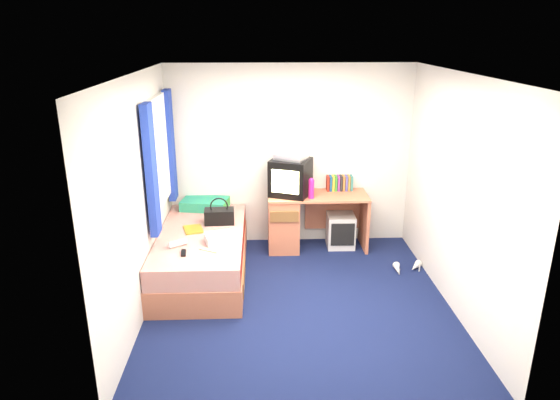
{
  "coord_description": "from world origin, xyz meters",
  "views": [
    {
      "loc": [
        -0.39,
        -4.73,
        2.79
      ],
      "look_at": [
        -0.17,
        0.7,
        0.93
      ],
      "focal_mm": 32.0,
      "sensor_mm": 36.0,
      "label": 1
    }
  ],
  "objects_px": {
    "vcr": "(291,156)",
    "picture_frame": "(349,184)",
    "towel": "(219,238)",
    "white_heels": "(406,268)",
    "storage_cube": "(340,230)",
    "pink_water_bottle": "(311,189)",
    "handbag": "(219,216)",
    "colour_swatch_fan": "(209,250)",
    "magazine": "(193,229)",
    "water_bottle": "(178,243)",
    "crt_tv": "(291,177)",
    "bed": "(202,254)",
    "aerosol_can": "(307,188)",
    "remote_control": "(183,253)",
    "desk": "(296,219)",
    "pillow": "(205,204)"
  },
  "relations": [
    {
      "from": "storage_cube",
      "to": "pink_water_bottle",
      "type": "distance_m",
      "value": 0.79
    },
    {
      "from": "crt_tv",
      "to": "picture_frame",
      "type": "height_order",
      "value": "crt_tv"
    },
    {
      "from": "pink_water_bottle",
      "to": "colour_swatch_fan",
      "type": "height_order",
      "value": "pink_water_bottle"
    },
    {
      "from": "towel",
      "to": "water_bottle",
      "type": "height_order",
      "value": "towel"
    },
    {
      "from": "vcr",
      "to": "handbag",
      "type": "xyz_separation_m",
      "value": [
        -0.9,
        -0.45,
        -0.62
      ]
    },
    {
      "from": "bed",
      "to": "white_heels",
      "type": "height_order",
      "value": "bed"
    },
    {
      "from": "crt_tv",
      "to": "pink_water_bottle",
      "type": "relative_size",
      "value": 2.55
    },
    {
      "from": "handbag",
      "to": "remote_control",
      "type": "relative_size",
      "value": 2.3
    },
    {
      "from": "pink_water_bottle",
      "to": "handbag",
      "type": "bearing_deg",
      "value": -165.7
    },
    {
      "from": "white_heels",
      "to": "towel",
      "type": "bearing_deg",
      "value": -172.8
    },
    {
      "from": "remote_control",
      "to": "white_heels",
      "type": "height_order",
      "value": "remote_control"
    },
    {
      "from": "aerosol_can",
      "to": "white_heels",
      "type": "distance_m",
      "value": 1.61
    },
    {
      "from": "white_heels",
      "to": "water_bottle",
      "type": "bearing_deg",
      "value": -172.24
    },
    {
      "from": "magazine",
      "to": "water_bottle",
      "type": "relative_size",
      "value": 1.4
    },
    {
      "from": "picture_frame",
      "to": "handbag",
      "type": "xyz_separation_m",
      "value": [
        -1.7,
        -0.64,
        -0.18
      ]
    },
    {
      "from": "aerosol_can",
      "to": "handbag",
      "type": "distance_m",
      "value": 1.22
    },
    {
      "from": "bed",
      "to": "towel",
      "type": "bearing_deg",
      "value": -51.8
    },
    {
      "from": "bed",
      "to": "handbag",
      "type": "distance_m",
      "value": 0.51
    },
    {
      "from": "water_bottle",
      "to": "remote_control",
      "type": "height_order",
      "value": "water_bottle"
    },
    {
      "from": "vcr",
      "to": "picture_frame",
      "type": "xyz_separation_m",
      "value": [
        0.8,
        0.19,
        -0.44
      ]
    },
    {
      "from": "picture_frame",
      "to": "water_bottle",
      "type": "distance_m",
      "value": 2.49
    },
    {
      "from": "vcr",
      "to": "colour_swatch_fan",
      "type": "height_order",
      "value": "vcr"
    },
    {
      "from": "pink_water_bottle",
      "to": "magazine",
      "type": "distance_m",
      "value": 1.56
    },
    {
      "from": "desk",
      "to": "remote_control",
      "type": "relative_size",
      "value": 8.12
    },
    {
      "from": "colour_swatch_fan",
      "to": "white_heels",
      "type": "relative_size",
      "value": 0.55
    },
    {
      "from": "bed",
      "to": "water_bottle",
      "type": "height_order",
      "value": "water_bottle"
    },
    {
      "from": "magazine",
      "to": "storage_cube",
      "type": "bearing_deg",
      "value": 19.71
    },
    {
      "from": "bed",
      "to": "vcr",
      "type": "height_order",
      "value": "vcr"
    },
    {
      "from": "bed",
      "to": "vcr",
      "type": "distance_m",
      "value": 1.65
    },
    {
      "from": "crt_tv",
      "to": "picture_frame",
      "type": "relative_size",
      "value": 4.3
    },
    {
      "from": "towel",
      "to": "water_bottle",
      "type": "bearing_deg",
      "value": -169.45
    },
    {
      "from": "towel",
      "to": "remote_control",
      "type": "xyz_separation_m",
      "value": [
        -0.36,
        -0.28,
        -0.04
      ]
    },
    {
      "from": "picture_frame",
      "to": "towel",
      "type": "bearing_deg",
      "value": -154.18
    },
    {
      "from": "bed",
      "to": "crt_tv",
      "type": "bearing_deg",
      "value": 34.04
    },
    {
      "from": "storage_cube",
      "to": "remote_control",
      "type": "height_order",
      "value": "remote_control"
    },
    {
      "from": "pink_water_bottle",
      "to": "water_bottle",
      "type": "xyz_separation_m",
      "value": [
        -1.56,
        -0.97,
        -0.29
      ]
    },
    {
      "from": "bed",
      "to": "vcr",
      "type": "relative_size",
      "value": 5.25
    },
    {
      "from": "water_bottle",
      "to": "remote_control",
      "type": "xyz_separation_m",
      "value": [
        0.09,
        -0.2,
        -0.03
      ]
    },
    {
      "from": "bed",
      "to": "pink_water_bottle",
      "type": "xyz_separation_m",
      "value": [
        1.34,
        0.58,
        0.6
      ]
    },
    {
      "from": "desk",
      "to": "pillow",
      "type": "bearing_deg",
      "value": 175.6
    },
    {
      "from": "handbag",
      "to": "colour_swatch_fan",
      "type": "bearing_deg",
      "value": -96.66
    },
    {
      "from": "storage_cube",
      "to": "picture_frame",
      "type": "height_order",
      "value": "picture_frame"
    },
    {
      "from": "towel",
      "to": "pink_water_bottle",
      "type": "bearing_deg",
      "value": 38.49
    },
    {
      "from": "picture_frame",
      "to": "remote_control",
      "type": "xyz_separation_m",
      "value": [
        -2.02,
        -1.51,
        -0.27
      ]
    },
    {
      "from": "pink_water_bottle",
      "to": "water_bottle",
      "type": "distance_m",
      "value": 1.86
    },
    {
      "from": "aerosol_can",
      "to": "magazine",
      "type": "xyz_separation_m",
      "value": [
        -1.4,
        -0.67,
        -0.29
      ]
    },
    {
      "from": "magazine",
      "to": "handbag",
      "type": "bearing_deg",
      "value": 34.98
    },
    {
      "from": "aerosol_can",
      "to": "towel",
      "type": "height_order",
      "value": "aerosol_can"
    },
    {
      "from": "towel",
      "to": "white_heels",
      "type": "bearing_deg",
      "value": 7.2
    },
    {
      "from": "picture_frame",
      "to": "water_bottle",
      "type": "bearing_deg",
      "value": -158.8
    }
  ]
}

